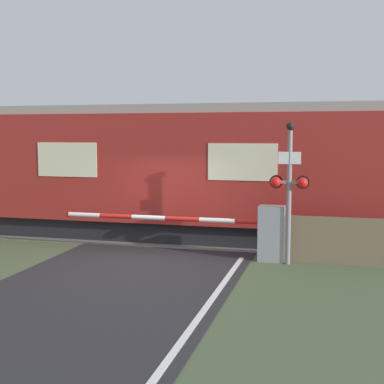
% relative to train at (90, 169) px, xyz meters
% --- Properties ---
extents(ground_plane, '(80.00, 80.00, 0.00)m').
position_rel_train_xyz_m(ground_plane, '(2.89, -3.21, -1.92)').
color(ground_plane, '#475638').
extents(track_bed, '(36.00, 3.20, 0.13)m').
position_rel_train_xyz_m(track_bed, '(2.89, 0.00, -1.90)').
color(track_bed, '#666056').
rests_on(track_bed, ground_plane).
extents(train, '(17.57, 2.84, 3.76)m').
position_rel_train_xyz_m(train, '(0.00, 0.00, 0.00)').
color(train, black).
rests_on(train, ground_plane).
extents(crossing_barrier, '(5.62, 0.44, 1.30)m').
position_rel_train_xyz_m(crossing_barrier, '(5.26, -2.24, -1.23)').
color(crossing_barrier, gray).
rests_on(crossing_barrier, ground_plane).
extents(signal_post, '(0.90, 0.26, 3.24)m').
position_rel_train_xyz_m(signal_post, '(6.08, -2.47, -0.08)').
color(signal_post, gray).
rests_on(signal_post, ground_plane).
extents(roadside_fence, '(3.17, 0.06, 1.10)m').
position_rel_train_xyz_m(roadside_fence, '(7.22, -2.26, -1.37)').
color(roadside_fence, '#726047').
rests_on(roadside_fence, ground_plane).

